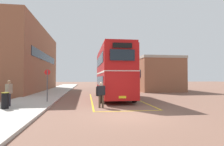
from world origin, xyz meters
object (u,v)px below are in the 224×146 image
object	(u,v)px
double_decker_bus	(113,72)
pedestrian_waiting_near	(9,91)
single_deck_bus	(114,80)
litter_bin	(5,100)
pedestrian_boarding	(101,93)
bus_stop_sign	(47,82)

from	to	relation	value
double_decker_bus	pedestrian_waiting_near	size ratio (longest dim) A/B	5.78
double_decker_bus	pedestrian_waiting_near	world-z (taller)	double_decker_bus
single_deck_bus	litter_bin	distance (m)	24.15
single_deck_bus	litter_bin	size ratio (longest dim) A/B	9.29
pedestrian_boarding	bus_stop_sign	xyz separation A→B (m)	(-3.99, 2.67, 0.67)
double_decker_bus	single_deck_bus	distance (m)	16.39
double_decker_bus	litter_bin	xyz separation A→B (m)	(-7.35, -5.81, -1.88)
pedestrian_waiting_near	bus_stop_sign	distance (m)	3.00
pedestrian_boarding	pedestrian_waiting_near	world-z (taller)	pedestrian_waiting_near
pedestrian_waiting_near	bus_stop_sign	size ratio (longest dim) A/B	0.68
double_decker_bus	bus_stop_sign	bearing A→B (deg)	-154.38
double_decker_bus	litter_bin	bearing A→B (deg)	-141.66
pedestrian_waiting_near	litter_bin	distance (m)	1.08
litter_bin	double_decker_bus	bearing A→B (deg)	38.34
pedestrian_waiting_near	pedestrian_boarding	bearing A→B (deg)	-4.48
pedestrian_waiting_near	litter_bin	world-z (taller)	pedestrian_waiting_near
pedestrian_boarding	bus_stop_sign	distance (m)	4.84
double_decker_bus	pedestrian_boarding	distance (m)	5.76
bus_stop_sign	double_decker_bus	bearing A→B (deg)	25.62
pedestrian_waiting_near	bus_stop_sign	world-z (taller)	bus_stop_sign
pedestrian_boarding	single_deck_bus	bearing A→B (deg)	78.98
double_decker_bus	pedestrian_waiting_near	bearing A→B (deg)	-147.09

